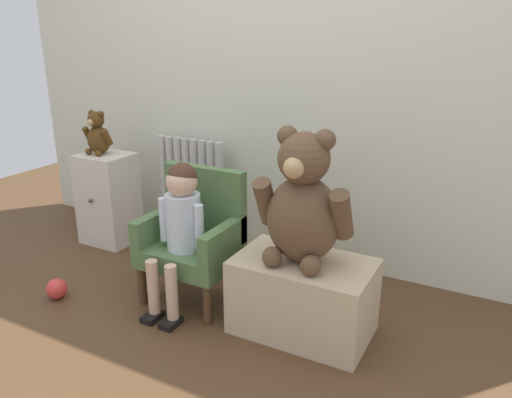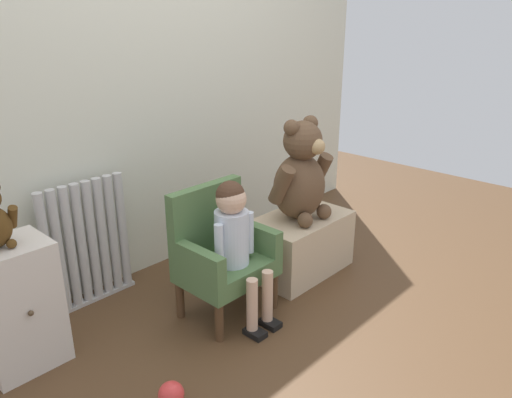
% 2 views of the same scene
% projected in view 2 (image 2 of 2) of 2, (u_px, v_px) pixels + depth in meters
% --- Properties ---
extents(ground_plane, '(6.00, 6.00, 0.00)m').
position_uv_depth(ground_plane, '(297.00, 327.00, 2.52)').
color(ground_plane, '#4F351F').
extents(back_wall, '(3.80, 0.05, 2.40)m').
position_uv_depth(back_wall, '(150.00, 67.00, 2.80)').
color(back_wall, beige).
rests_on(back_wall, ground_plane).
extents(radiator, '(0.50, 0.05, 0.68)m').
position_uv_depth(radiator, '(87.00, 244.00, 2.64)').
color(radiator, '#BBB9B9').
rests_on(radiator, ground_plane).
extents(small_dresser, '(0.32, 0.30, 0.58)m').
position_uv_depth(small_dresser, '(17.00, 306.00, 2.17)').
color(small_dresser, beige).
rests_on(small_dresser, ground_plane).
extents(child_armchair, '(0.46, 0.36, 0.67)m').
position_uv_depth(child_armchair, '(221.00, 252.00, 2.56)').
color(child_armchair, '#4D6D3F').
rests_on(child_armchair, ground_plane).
extents(child_figure, '(0.25, 0.35, 0.74)m').
position_uv_depth(child_figure, '(235.00, 232.00, 2.44)').
color(child_figure, silver).
rests_on(child_figure, ground_plane).
extents(low_bench, '(0.61, 0.38, 0.35)m').
position_uv_depth(low_bench, '(300.00, 244.00, 3.01)').
color(low_bench, '#C5AC8A').
rests_on(low_bench, ground_plane).
extents(large_teddy_bear, '(0.43, 0.30, 0.59)m').
position_uv_depth(large_teddy_bear, '(301.00, 176.00, 2.85)').
color(large_teddy_bear, brown).
rests_on(large_teddy_bear, low_bench).
extents(toy_ball, '(0.11, 0.11, 0.11)m').
position_uv_depth(toy_ball, '(171.00, 394.00, 2.00)').
color(toy_ball, red).
rests_on(toy_ball, ground_plane).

